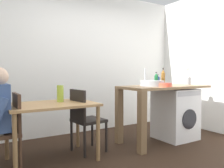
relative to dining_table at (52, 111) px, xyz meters
name	(u,v)px	position (x,y,z in m)	size (l,w,h in m)	color
ground_plane	(139,160)	(0.96, -0.59, -0.64)	(5.46, 5.46, 0.00)	black
wall_back	(82,61)	(0.96, 1.16, 0.71)	(4.60, 0.10, 2.70)	white
dining_table	(52,111)	(0.00, 0.00, 0.00)	(1.10, 0.76, 0.74)	tan
chair_person_seat	(7,128)	(-0.55, -0.10, -0.14)	(0.40, 0.40, 0.90)	#4C3323
chair_opposite	(84,117)	(0.48, 0.04, -0.14)	(0.44, 0.44, 0.90)	black
kitchen_counter	(154,96)	(1.63, -0.14, 0.12)	(1.50, 0.68, 0.92)	olive
washing_machine	(175,114)	(2.10, -0.14, -0.21)	(0.60, 0.61, 0.86)	white
sink_basin	(152,83)	(1.58, -0.14, 0.32)	(0.38, 0.38, 0.09)	#9EA0A5
tap	(145,77)	(1.58, 0.04, 0.42)	(0.02, 0.02, 0.28)	#B2B2B7
bottle_tall_green	(156,79)	(1.84, 0.05, 0.38)	(0.06, 0.06, 0.22)	#19592D
bottle_squat_brown	(158,80)	(1.93, 0.11, 0.36)	(0.07, 0.07, 0.18)	navy
bottle_clear_small	(163,77)	(2.06, 0.12, 0.41)	(0.07, 0.07, 0.29)	brown
mixing_bowl	(165,85)	(1.65, -0.34, 0.31)	(0.21, 0.21, 0.06)	#D84C38
utensil_crock	(188,81)	(2.47, -0.09, 0.35)	(0.11, 0.11, 0.30)	gray
vase	(60,94)	(0.15, 0.10, 0.21)	(0.09, 0.09, 0.23)	#A8C63D
scissors	(166,86)	(1.79, -0.24, 0.28)	(0.15, 0.06, 0.01)	#B2B2B7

